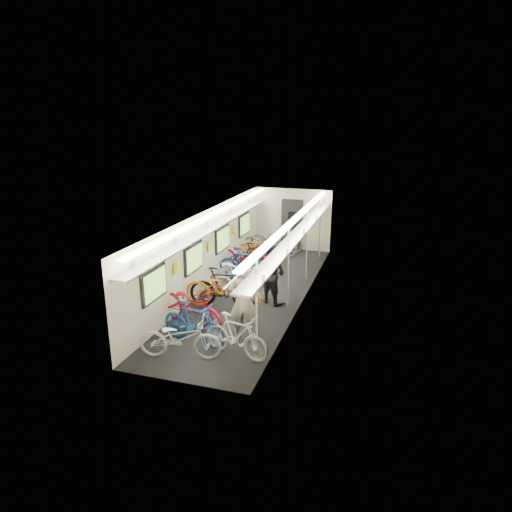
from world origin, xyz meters
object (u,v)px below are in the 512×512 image
Objects in this scene: bicycle_0 at (180,338)px; backpack at (244,281)px; bicycle_1 at (194,323)px; passenger_near at (244,302)px; passenger_mid at (272,273)px.

bicycle_0 is 2.09m from backpack.
bicycle_1 is 4.53× the size of backpack.
backpack is (-0.14, 0.47, 0.33)m from passenger_near.
passenger_near is (1.03, 0.54, 0.43)m from bicycle_1.
passenger_mid is (0.03, 2.35, -0.08)m from passenger_near.
passenger_near is 2.35m from passenger_mid.
passenger_near is at bearing -50.17° from bicycle_1.
bicycle_0 is 4.76× the size of backpack.
bicycle_1 reaches higher than bicycle_0.
bicycle_0 is 0.70m from bicycle_1.
bicycle_1 is 1.55m from backpack.
passenger_near is 0.59m from backpack.
passenger_near reaches higher than backpack.
bicycle_1 is (0.00, 0.69, 0.04)m from bicycle_0.
bicycle_1 is 1.24m from passenger_near.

